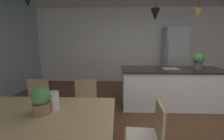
# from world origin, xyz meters

# --- Properties ---
(ground_plane) EXTENTS (10.00, 8.40, 0.04)m
(ground_plane) POSITION_xyz_m (0.00, 0.00, -0.02)
(ground_plane) COLOR brown
(wall_back_kitchen) EXTENTS (10.00, 0.12, 2.70)m
(wall_back_kitchen) POSITION_xyz_m (0.00, 3.26, 1.35)
(wall_back_kitchen) COLOR white
(wall_back_kitchen) RESTS_ON ground_plane
(dining_table) EXTENTS (1.90, 1.01, 0.74)m
(dining_table) POSITION_xyz_m (-2.05, -0.98, 0.67)
(dining_table) COLOR tan
(dining_table) RESTS_ON ground_plane
(chair_kitchen_end) EXTENTS (0.42, 0.42, 0.87)m
(chair_kitchen_end) POSITION_xyz_m (-0.73, -0.98, 0.47)
(chair_kitchen_end) COLOR tan
(chair_kitchen_end) RESTS_ON ground_plane
(chair_far_right) EXTENTS (0.40, 0.40, 0.87)m
(chair_far_right) POSITION_xyz_m (-1.63, -0.10, 0.47)
(chair_far_right) COLOR tan
(chair_far_right) RESTS_ON ground_plane
(chair_far_left) EXTENTS (0.40, 0.40, 0.87)m
(chair_far_left) POSITION_xyz_m (-2.48, -0.10, 0.47)
(chair_far_left) COLOR tan
(chair_far_left) RESTS_ON ground_plane
(kitchen_island) EXTENTS (2.33, 0.88, 0.91)m
(kitchen_island) POSITION_xyz_m (0.19, 0.99, 0.46)
(kitchen_island) COLOR white
(kitchen_island) RESTS_ON ground_plane
(refrigerator) EXTENTS (0.75, 0.67, 1.99)m
(refrigerator) POSITION_xyz_m (0.88, 2.86, 0.99)
(refrigerator) COLOR #B2B5B7
(refrigerator) RESTS_ON ground_plane
(pendant_over_island_main) EXTENTS (0.20, 0.20, 0.73)m
(pendant_over_island_main) POSITION_xyz_m (-0.26, 0.99, 2.10)
(pendant_over_island_main) COLOR black
(pendant_over_island_aux) EXTENTS (0.16, 0.16, 0.68)m
(pendant_over_island_aux) POSITION_xyz_m (0.65, 0.99, 2.12)
(pendant_over_island_aux) COLOR black
(potted_plant_on_island) EXTENTS (0.23, 0.23, 0.36)m
(potted_plant_on_island) POSITION_xyz_m (0.76, 0.99, 1.09)
(potted_plant_on_island) COLOR #4C4C51
(potted_plant_on_island) RESTS_ON kitchen_island
(potted_plant_on_table) EXTENTS (0.20, 0.20, 0.31)m
(potted_plant_on_table) POSITION_xyz_m (-1.91, -0.98, 0.89)
(potted_plant_on_table) COLOR #8C664C
(potted_plant_on_table) RESTS_ON dining_table
(vase_on_dining_table) EXTENTS (0.12, 0.12, 0.22)m
(vase_on_dining_table) POSITION_xyz_m (-1.81, -0.87, 0.84)
(vase_on_dining_table) COLOR silver
(vase_on_dining_table) RESTS_ON dining_table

